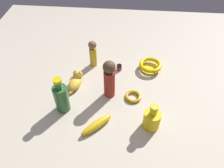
{
  "coord_description": "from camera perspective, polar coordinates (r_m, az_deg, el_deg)",
  "views": [
    {
      "loc": [
        0.07,
        -0.86,
        0.95
      ],
      "look_at": [
        0.0,
        0.0,
        0.07
      ],
      "focal_mm": 35.54,
      "sensor_mm": 36.0,
      "label": 1
    }
  ],
  "objects": [
    {
      "name": "nail_polish_jar",
      "position": [
        1.4,
        1.86,
        4.3
      ],
      "size": [
        0.03,
        0.03,
        0.04
      ],
      "color": "#AC2322",
      "rests_on": "ground"
    },
    {
      "name": "person_figure_child",
      "position": [
        1.4,
        -4.93,
        7.96
      ],
      "size": [
        0.06,
        0.06,
        0.18
      ],
      "color": "gold",
      "rests_on": "ground"
    },
    {
      "name": "bowl",
      "position": [
        1.42,
        9.83,
        4.66
      ],
      "size": [
        0.14,
        0.14,
        0.05
      ],
      "color": "gold",
      "rests_on": "ground"
    },
    {
      "name": "bottle_tall",
      "position": [
        1.16,
        -12.93,
        -3.37
      ],
      "size": [
        0.07,
        0.07,
        0.22
      ],
      "color": "#2A5E2C",
      "rests_on": "ground"
    },
    {
      "name": "ground",
      "position": [
        1.28,
        0.0,
        -2.07
      ],
      "size": [
        2.0,
        2.0,
        0.0
      ],
      "primitive_type": "plane",
      "color": "#BCB29E"
    },
    {
      "name": "cat_figurine",
      "position": [
        1.31,
        -9.3,
        0.85
      ],
      "size": [
        0.09,
        0.15,
        0.09
      ],
      "color": "gold",
      "rests_on": "ground"
    },
    {
      "name": "person_figure_adult",
      "position": [
        1.18,
        -0.69,
        1.39
      ],
      "size": [
        0.08,
        0.08,
        0.24
      ],
      "color": "maroon",
      "rests_on": "ground"
    },
    {
      "name": "banana",
      "position": [
        1.12,
        -3.96,
        -10.4
      ],
      "size": [
        0.16,
        0.16,
        0.04
      ],
      "primitive_type": "ellipsoid",
      "rotation": [
        0.0,
        0.0,
        3.92
      ],
      "color": "gold",
      "rests_on": "ground"
    },
    {
      "name": "bottle_short",
      "position": [
        1.11,
        10.22,
        -8.83
      ],
      "size": [
        0.08,
        0.08,
        0.15
      ],
      "color": "gold",
      "rests_on": "ground"
    },
    {
      "name": "bangle",
      "position": [
        1.25,
        5.47,
        -3.25
      ],
      "size": [
        0.09,
        0.09,
        0.02
      ],
      "primitive_type": "torus",
      "color": "#B48C11",
      "rests_on": "ground"
    }
  ]
}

